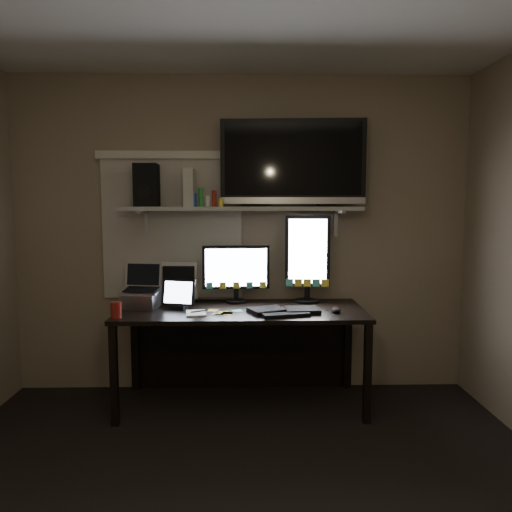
{
  "coord_description": "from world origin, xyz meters",
  "views": [
    {
      "loc": [
        0.02,
        -2.18,
        1.51
      ],
      "look_at": [
        0.1,
        1.25,
        1.14
      ],
      "focal_mm": 35.0,
      "sensor_mm": 36.0,
      "label": 1
    }
  ],
  "objects_px": {
    "desk": "(242,328)",
    "game_console": "(190,188)",
    "tablet": "(178,294)",
    "monitor_landscape": "(236,274)",
    "laptop": "(141,286)",
    "monitor_portrait": "(307,258)",
    "keyboard": "(285,310)",
    "cup": "(116,310)",
    "speaker": "(147,185)",
    "tv": "(293,163)",
    "mouse": "(336,310)"
  },
  "relations": [
    {
      "from": "desk",
      "to": "game_console",
      "type": "relative_size",
      "value": 6.38
    },
    {
      "from": "desk",
      "to": "tablet",
      "type": "bearing_deg",
      "value": -165.62
    },
    {
      "from": "monitor_landscape",
      "to": "laptop",
      "type": "distance_m",
      "value": 0.73
    },
    {
      "from": "monitor_landscape",
      "to": "monitor_portrait",
      "type": "bearing_deg",
      "value": -2.54
    },
    {
      "from": "laptop",
      "to": "game_console",
      "type": "relative_size",
      "value": 1.15
    },
    {
      "from": "keyboard",
      "to": "tablet",
      "type": "xyz_separation_m",
      "value": [
        -0.77,
        0.13,
        0.1
      ]
    },
    {
      "from": "monitor_landscape",
      "to": "cup",
      "type": "bearing_deg",
      "value": -151.39
    },
    {
      "from": "monitor_landscape",
      "to": "monitor_portrait",
      "type": "relative_size",
      "value": 0.75
    },
    {
      "from": "speaker",
      "to": "keyboard",
      "type": "bearing_deg",
      "value": -20.36
    },
    {
      "from": "tablet",
      "to": "laptop",
      "type": "bearing_deg",
      "value": -173.68
    },
    {
      "from": "monitor_landscape",
      "to": "monitor_portrait",
      "type": "height_order",
      "value": "monitor_portrait"
    },
    {
      "from": "monitor_landscape",
      "to": "keyboard",
      "type": "distance_m",
      "value": 0.55
    },
    {
      "from": "laptop",
      "to": "tv",
      "type": "height_order",
      "value": "tv"
    },
    {
      "from": "monitor_portrait",
      "to": "speaker",
      "type": "distance_m",
      "value": 1.35
    },
    {
      "from": "monitor_landscape",
      "to": "laptop",
      "type": "xyz_separation_m",
      "value": [
        -0.7,
        -0.19,
        -0.07
      ]
    },
    {
      "from": "desk",
      "to": "mouse",
      "type": "xyz_separation_m",
      "value": [
        0.67,
        -0.26,
        0.19
      ]
    },
    {
      "from": "desk",
      "to": "monitor_portrait",
      "type": "distance_m",
      "value": 0.74
    },
    {
      "from": "tablet",
      "to": "game_console",
      "type": "xyz_separation_m",
      "value": [
        0.07,
        0.19,
        0.78
      ]
    },
    {
      "from": "game_console",
      "to": "tablet",
      "type": "bearing_deg",
      "value": -110.92
    },
    {
      "from": "game_console",
      "to": "speaker",
      "type": "distance_m",
      "value": 0.33
    },
    {
      "from": "desk",
      "to": "game_console",
      "type": "distance_m",
      "value": 1.14
    },
    {
      "from": "mouse",
      "to": "tablet",
      "type": "distance_m",
      "value": 1.15
    },
    {
      "from": "mouse",
      "to": "tv",
      "type": "height_order",
      "value": "tv"
    },
    {
      "from": "laptop",
      "to": "speaker",
      "type": "xyz_separation_m",
      "value": [
        0.03,
        0.16,
        0.75
      ]
    },
    {
      "from": "monitor_landscape",
      "to": "mouse",
      "type": "distance_m",
      "value": 0.84
    },
    {
      "from": "laptop",
      "to": "game_console",
      "type": "height_order",
      "value": "game_console"
    },
    {
      "from": "tablet",
      "to": "tv",
      "type": "relative_size",
      "value": 0.23
    },
    {
      "from": "desk",
      "to": "monitor_portrait",
      "type": "xyz_separation_m",
      "value": [
        0.51,
        0.12,
        0.52
      ]
    },
    {
      "from": "monitor_portrait",
      "to": "tv",
      "type": "height_order",
      "value": "tv"
    },
    {
      "from": "mouse",
      "to": "cup",
      "type": "distance_m",
      "value": 1.53
    },
    {
      "from": "mouse",
      "to": "game_console",
      "type": "bearing_deg",
      "value": 169.63
    },
    {
      "from": "desk",
      "to": "laptop",
      "type": "height_order",
      "value": "laptop"
    },
    {
      "from": "mouse",
      "to": "game_console",
      "type": "height_order",
      "value": "game_console"
    },
    {
      "from": "laptop",
      "to": "game_console",
      "type": "bearing_deg",
      "value": 31.54
    },
    {
      "from": "monitor_landscape",
      "to": "game_console",
      "type": "xyz_separation_m",
      "value": [
        -0.35,
        -0.05,
        0.66
      ]
    },
    {
      "from": "tv",
      "to": "game_console",
      "type": "distance_m",
      "value": 0.8
    },
    {
      "from": "laptop",
      "to": "cup",
      "type": "distance_m",
      "value": 0.35
    },
    {
      "from": "keyboard",
      "to": "tv",
      "type": "relative_size",
      "value": 0.46
    },
    {
      "from": "monitor_landscape",
      "to": "mouse",
      "type": "xyz_separation_m",
      "value": [
        0.72,
        -0.38,
        -0.21
      ]
    },
    {
      "from": "keyboard",
      "to": "mouse",
      "type": "distance_m",
      "value": 0.37
    },
    {
      "from": "monitor_landscape",
      "to": "laptop",
      "type": "relative_size",
      "value": 1.61
    },
    {
      "from": "speaker",
      "to": "laptop",
      "type": "bearing_deg",
      "value": -103.19
    },
    {
      "from": "tablet",
      "to": "laptop",
      "type": "distance_m",
      "value": 0.29
    },
    {
      "from": "mouse",
      "to": "game_console",
      "type": "distance_m",
      "value": 1.41
    },
    {
      "from": "tv",
      "to": "game_console",
      "type": "bearing_deg",
      "value": -174.84
    },
    {
      "from": "monitor_landscape",
      "to": "speaker",
      "type": "height_order",
      "value": "speaker"
    },
    {
      "from": "monitor_landscape",
      "to": "game_console",
      "type": "distance_m",
      "value": 0.75
    },
    {
      "from": "keyboard",
      "to": "speaker",
      "type": "height_order",
      "value": "speaker"
    },
    {
      "from": "monitor_landscape",
      "to": "tablet",
      "type": "xyz_separation_m",
      "value": [
        -0.42,
        -0.23,
        -0.12
      ]
    },
    {
      "from": "desk",
      "to": "speaker",
      "type": "bearing_deg",
      "value": 173.2
    }
  ]
}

